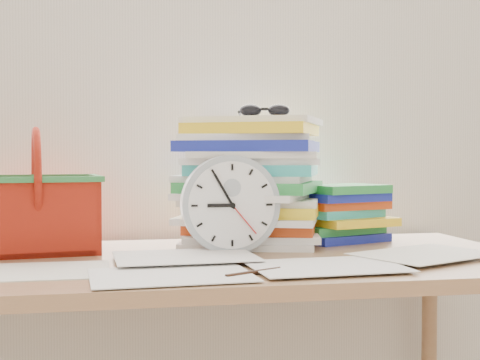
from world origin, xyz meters
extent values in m
cube|color=silver|center=(0.00, 2.00, 1.35)|extent=(4.00, 0.04, 2.70)
cube|color=silver|center=(0.00, 1.98, 1.30)|extent=(2.40, 0.01, 2.50)
cube|color=#946A45|center=(0.00, 1.60, 0.73)|extent=(1.40, 0.70, 0.03)
cylinder|color=#A1ACB4|center=(0.02, 1.65, 0.87)|extent=(0.23, 0.05, 0.23)
cylinder|color=black|center=(0.01, 1.36, 0.75)|extent=(0.12, 0.07, 0.01)
camera|label=1|loc=(-0.26, 0.12, 0.98)|focal=50.00mm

